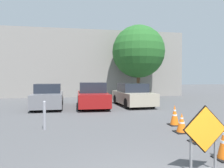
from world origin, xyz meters
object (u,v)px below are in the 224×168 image
traffic_cone_fourth (175,115)px  parked_car_nearest (48,97)px  parked_car_third (133,95)px  traffic_cone_second (198,132)px  traffic_cone_third (182,123)px  road_closed_sign (205,136)px  bollard_nearest (44,115)px  parked_car_second (92,96)px

traffic_cone_fourth → parked_car_nearest: parked_car_nearest is taller
parked_car_nearest → parked_car_third: bearing=178.7°
traffic_cone_second → traffic_cone_third: bearing=83.9°
traffic_cone_fourth → road_closed_sign: bearing=-109.1°
traffic_cone_third → parked_car_third: (0.39, 7.49, 0.38)m
traffic_cone_second → bollard_nearest: (-4.61, 2.47, 0.24)m
road_closed_sign → bollard_nearest: 5.64m
parked_car_nearest → bollard_nearest: bearing=93.1°
traffic_cone_third → traffic_cone_fourth: traffic_cone_fourth is taller
traffic_cone_third → parked_car_second: parked_car_second is taller
traffic_cone_fourth → traffic_cone_second: bearing=-100.7°
road_closed_sign → traffic_cone_second: size_ratio=2.08×
parked_car_third → bollard_nearest: parked_car_third is taller
traffic_cone_third → parked_car_third: size_ratio=0.15×
parked_car_third → bollard_nearest: size_ratio=4.19×
traffic_cone_fourth → bollard_nearest: bearing=178.3°
road_closed_sign → parked_car_nearest: parked_car_nearest is taller
road_closed_sign → traffic_cone_third: size_ratio=1.98×
traffic_cone_second → bollard_nearest: bollard_nearest is taller
traffic_cone_fourth → bollard_nearest: bollard_nearest is taller
traffic_cone_fourth → parked_car_nearest: 8.41m
traffic_cone_third → bollard_nearest: 4.92m
road_closed_sign → parked_car_second: parked_car_second is taller
traffic_cone_third → parked_car_second: size_ratio=0.15×
road_closed_sign → parked_car_third: parked_car_third is taller
traffic_cone_third → bollard_nearest: bearing=164.7°
bollard_nearest → parked_car_third: bearing=50.3°
parked_car_third → road_closed_sign: bearing=78.7°
road_closed_sign → traffic_cone_fourth: road_closed_sign is taller
traffic_cone_fourth → parked_car_nearest: size_ratio=0.18×
parked_car_third → traffic_cone_third: bearing=84.0°
traffic_cone_second → traffic_cone_fourth: bearing=79.3°
traffic_cone_second → traffic_cone_fourth: size_ratio=0.80×
road_closed_sign → parked_car_second: (-1.27, 10.29, 0.01)m
traffic_cone_third → parked_car_second: bearing=108.4°
parked_car_second → parked_car_third: bearing=-173.8°
road_closed_sign → parked_car_nearest: bearing=111.2°
parked_car_nearest → parked_car_third: 5.62m
parked_car_nearest → traffic_cone_second: bearing=119.1°
traffic_cone_second → parked_car_second: bearing=105.2°
traffic_cone_fourth → parked_car_second: size_ratio=0.18×
parked_car_second → traffic_cone_second: bearing=106.7°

